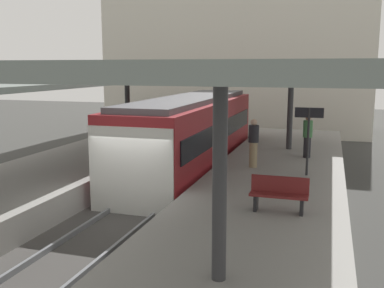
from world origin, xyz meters
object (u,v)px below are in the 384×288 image
at_px(passenger_near_bench, 308,136).
at_px(platform_bench, 279,193).
at_px(platform_sign, 309,126).
at_px(commuter_train, 190,135).
at_px(passenger_mid_platform, 254,142).

bearing_deg(passenger_near_bench, platform_bench, -92.38).
bearing_deg(platform_sign, commuter_train, 151.53).
xyz_separation_m(platform_sign, passenger_near_bench, (-0.16, 2.98, -0.75)).
relative_size(commuter_train, platform_sign, 5.26).
relative_size(commuter_train, passenger_mid_platform, 6.80).
relative_size(platform_bench, platform_sign, 0.63).
bearing_deg(platform_sign, platform_bench, -96.31).
distance_m(commuter_train, platform_sign, 5.53).
bearing_deg(passenger_near_bench, platform_sign, -87.01).
bearing_deg(platform_sign, passenger_mid_platform, 160.41).
height_order(passenger_near_bench, passenger_mid_platform, passenger_mid_platform).
distance_m(commuter_train, platform_bench, 7.95).
relative_size(platform_sign, passenger_near_bench, 1.32).
distance_m(platform_bench, passenger_mid_platform, 4.94).
bearing_deg(platform_bench, passenger_near_bench, 87.62).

